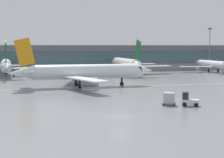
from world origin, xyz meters
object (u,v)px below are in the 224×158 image
gate_airplane_1 (6,65)px  gate_airplane_3 (212,64)px  gate_airplane_2 (126,64)px  baggage_tug (189,100)px  taxiing_regional_jet (85,72)px  apron_light_mast_1 (210,47)px  cargo_dolly_lead (169,98)px

gate_airplane_1 → gate_airplane_3: bearing=-92.2°
gate_airplane_2 → baggage_tug: 64.07m
gate_airplane_2 → taxiing_regional_jet: (-19.81, -33.72, -0.06)m
taxiing_regional_jet → apron_light_mast_1: (59.62, 49.89, 5.61)m
baggage_tug → apron_light_mast_1: apron_light_mast_1 is taller
gate_airplane_1 → taxiing_regional_jet: size_ratio=0.99×
cargo_dolly_lead → taxiing_regional_jet: bearing=135.1°
gate_airplane_1 → cargo_dolly_lead: (26.35, -64.04, -2.22)m
taxiing_regional_jet → cargo_dolly_lead: 29.44m
baggage_tug → gate_airplane_2: bearing=110.9°
gate_airplane_2 → apron_light_mast_1: 43.33m
cargo_dolly_lead → baggage_tug: bearing=-0.0°
gate_airplane_3 → gate_airplane_2: bearing=95.7°
gate_airplane_2 → baggage_tug: gate_airplane_2 is taller
apron_light_mast_1 → gate_airplane_1: bearing=-169.8°
gate_airplane_1 → gate_airplane_2: (38.00, -2.12, 0.09)m
apron_light_mast_1 → cargo_dolly_lead: bearing=-123.4°
gate_airplane_3 → apron_light_mast_1: size_ratio=1.63×
gate_airplane_1 → taxiing_regional_jet: 40.20m
baggage_tug → apron_light_mast_1: (48.80, 79.56, 8.01)m
gate_airplane_3 → apron_light_mast_1: bearing=-24.3°
gate_airplane_1 → gate_airplane_2: gate_airplane_2 is taller
gate_airplane_2 → apron_light_mast_1: apron_light_mast_1 is taller
gate_airplane_1 → gate_airplane_3: gate_airplane_1 is taller
cargo_dolly_lead → apron_light_mast_1: 93.85m
gate_airplane_2 → cargo_dolly_lead: (-11.65, -61.91, -2.31)m
gate_airplane_2 → taxiing_regional_jet: gate_airplane_2 is taller
gate_airplane_1 → cargo_dolly_lead: gate_airplane_1 is taller
gate_airplane_3 → baggage_tug: size_ratio=9.07×
apron_light_mast_1 → baggage_tug: bearing=-121.5°
gate_airplane_3 → baggage_tug: gate_airplane_3 is taller
gate_airplane_1 → gate_airplane_2: size_ratio=0.97×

